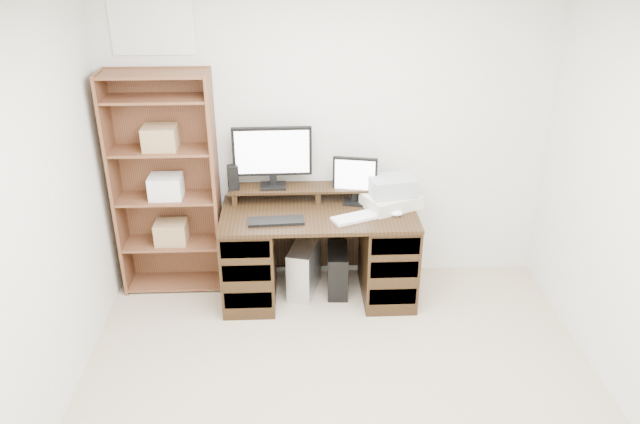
{
  "coord_description": "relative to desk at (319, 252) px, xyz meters",
  "views": [
    {
      "loc": [
        -0.28,
        -2.65,
        2.85
      ],
      "look_at": [
        -0.1,
        1.43,
        0.85
      ],
      "focal_mm": 35.0,
      "sensor_mm": 36.0,
      "label": 1
    }
  ],
  "objects": [
    {
      "name": "monitor_small",
      "position": [
        0.29,
        0.15,
        0.57
      ],
      "size": [
        0.34,
        0.16,
        0.38
      ],
      "rotation": [
        0.0,
        0.0,
        -0.2
      ],
      "color": "black",
      "rests_on": "desk"
    },
    {
      "name": "basket",
      "position": [
        0.57,
        0.07,
        0.53
      ],
      "size": [
        0.37,
        0.3,
        0.14
      ],
      "primitive_type": "cube",
      "rotation": [
        0.0,
        0.0,
        0.18
      ],
      "color": "#9FA5A9",
      "rests_on": "printer"
    },
    {
      "name": "bookshelf",
      "position": [
        -1.18,
        0.21,
        0.53
      ],
      "size": [
        0.8,
        0.3,
        1.8
      ],
      "color": "brown",
      "rests_on": "ground"
    },
    {
      "name": "desk",
      "position": [
        0.0,
        0.0,
        0.0
      ],
      "size": [
        1.5,
        0.7,
        0.75
      ],
      "color": "black",
      "rests_on": "ground"
    },
    {
      "name": "tower_black",
      "position": [
        0.15,
        0.05,
        -0.2
      ],
      "size": [
        0.18,
        0.38,
        0.38
      ],
      "rotation": [
        0.0,
        0.0,
        -0.05
      ],
      "color": "black",
      "rests_on": "ground"
    },
    {
      "name": "room",
      "position": [
        0.1,
        -1.64,
        0.86
      ],
      "size": [
        3.54,
        4.04,
        2.54
      ],
      "color": "tan",
      "rests_on": "ground"
    },
    {
      "name": "keyboard_black",
      "position": [
        -0.32,
        -0.17,
        0.37
      ],
      "size": [
        0.42,
        0.16,
        0.02
      ],
      "primitive_type": "cube",
      "rotation": [
        0.0,
        0.0,
        0.05
      ],
      "color": "black",
      "rests_on": "desk"
    },
    {
      "name": "tower_silver",
      "position": [
        -0.12,
        0.06,
        -0.18
      ],
      "size": [
        0.29,
        0.45,
        0.42
      ],
      "primitive_type": "cube",
      "rotation": [
        0.0,
        0.0,
        -0.26
      ],
      "color": "silver",
      "rests_on": "ground"
    },
    {
      "name": "mouse",
      "position": [
        0.58,
        -0.1,
        0.38
      ],
      "size": [
        0.11,
        0.09,
        0.04
      ],
      "primitive_type": "ellipsoid",
      "rotation": [
        0.0,
        0.0,
        -0.22
      ],
      "color": "white",
      "rests_on": "desk"
    },
    {
      "name": "riser_shelf",
      "position": [
        -0.0,
        0.21,
        0.45
      ],
      "size": [
        1.4,
        0.22,
        0.12
      ],
      "color": "black",
      "rests_on": "desk"
    },
    {
      "name": "monitor_wide",
      "position": [
        -0.35,
        0.23,
        0.75
      ],
      "size": [
        0.61,
        0.16,
        0.48
      ],
      "rotation": [
        0.0,
        0.0,
        0.02
      ],
      "color": "black",
      "rests_on": "riser_shelf"
    },
    {
      "name": "keyboard_white",
      "position": [
        0.32,
        -0.12,
        0.37
      ],
      "size": [
        0.49,
        0.31,
        0.02
      ],
      "primitive_type": "cube",
      "rotation": [
        0.0,
        0.0,
        0.4
      ],
      "color": "silver",
      "rests_on": "desk"
    },
    {
      "name": "speaker",
      "position": [
        -0.66,
        0.18,
        0.58
      ],
      "size": [
        0.1,
        0.1,
        0.2
      ],
      "primitive_type": "cube",
      "rotation": [
        0.0,
        0.0,
        0.24
      ],
      "color": "black",
      "rests_on": "riser_shelf"
    },
    {
      "name": "printer",
      "position": [
        0.57,
        0.07,
        0.41
      ],
      "size": [
        0.5,
        0.45,
        0.1
      ],
      "primitive_type": "cube",
      "rotation": [
        0.0,
        0.0,
        0.43
      ],
      "color": "beige",
      "rests_on": "desk"
    }
  ]
}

